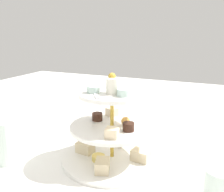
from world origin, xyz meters
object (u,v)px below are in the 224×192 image
tiered_serving_stand (112,134)px  water_glass_short_left (219,185)px  water_glass_tall_right (7,142)px  butter_knife_left (95,119)px

tiered_serving_stand → water_glass_short_left: size_ratio=3.91×
water_glass_tall_right → water_glass_short_left: bearing=95.7°
tiered_serving_stand → water_glass_short_left: 0.29m
water_glass_tall_right → butter_knife_left: size_ratio=0.70×
water_glass_tall_right → butter_knife_left: 0.41m
butter_knife_left → tiered_serving_stand: bearing=95.0°
water_glass_tall_right → butter_knife_left: water_glass_tall_right is taller
tiered_serving_stand → butter_knife_left: tiered_serving_stand is taller
tiered_serving_stand → water_glass_short_left: tiered_serving_stand is taller
water_glass_short_left → butter_knife_left: bearing=-126.1°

